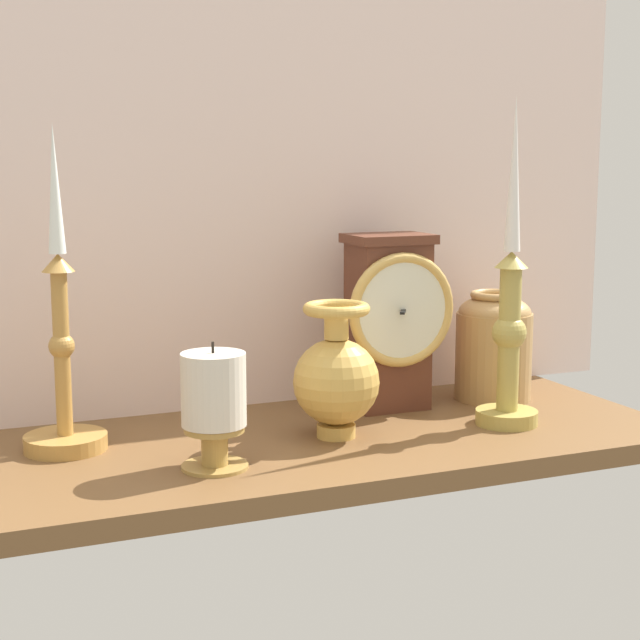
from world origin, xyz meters
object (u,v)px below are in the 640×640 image
at_px(brass_vase_bulbous, 336,376).
at_px(pillar_candle_front, 214,402).
at_px(mantel_clock, 390,319).
at_px(candlestick_tall_left, 62,364).
at_px(brass_vase_jar, 494,343).
at_px(candlestick_tall_center, 509,323).

xyz_separation_m(brass_vase_bulbous, pillar_candle_front, (-0.17, -0.06, -0.00)).
xyz_separation_m(mantel_clock, candlestick_tall_left, (-0.42, -0.03, -0.02)).
bearing_deg(brass_vase_jar, candlestick_tall_center, -115.00).
bearing_deg(candlestick_tall_left, brass_vase_bulbous, -13.07).
relative_size(mantel_clock, brass_vase_bulbous, 1.43).
relative_size(brass_vase_bulbous, pillar_candle_front, 1.17).
xyz_separation_m(mantel_clock, pillar_candle_front, (-0.29, -0.16, -0.05)).
bearing_deg(brass_vase_bulbous, candlestick_tall_center, -7.79).
distance_m(brass_vase_jar, pillar_candle_front, 0.47).
distance_m(candlestick_tall_center, brass_vase_bulbous, 0.23).
relative_size(candlestick_tall_left, pillar_candle_front, 2.66).
xyz_separation_m(candlestick_tall_left, brass_vase_jar, (0.58, 0.02, -0.02)).
height_order(brass_vase_bulbous, pillar_candle_front, brass_vase_bulbous).
relative_size(brass_vase_bulbous, brass_vase_jar, 1.08).
bearing_deg(brass_vase_jar, brass_vase_bulbous, -161.77).
bearing_deg(brass_vase_bulbous, brass_vase_jar, 18.23).
height_order(candlestick_tall_left, candlestick_tall_center, candlestick_tall_center).
bearing_deg(pillar_candle_front, brass_vase_bulbous, 19.48).
distance_m(mantel_clock, brass_vase_bulbous, 0.16).
bearing_deg(candlestick_tall_center, pillar_candle_front, -175.64).
distance_m(candlestick_tall_center, brass_vase_jar, 0.14).
distance_m(candlestick_tall_left, brass_vase_bulbous, 0.31).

